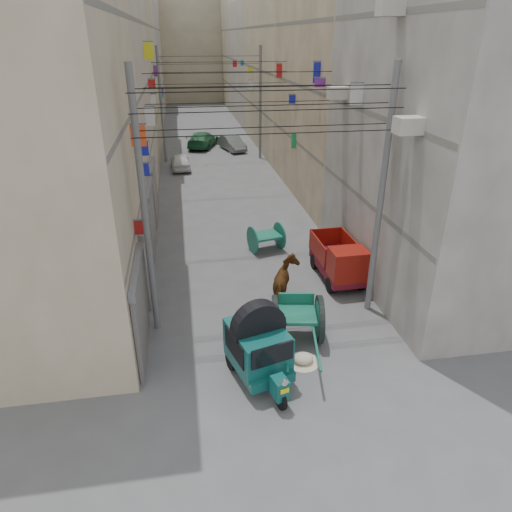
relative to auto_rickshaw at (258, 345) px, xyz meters
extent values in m
plane|color=#4E4E50|center=(0.75, -3.11, -1.07)|extent=(140.00, 140.00, 0.00)
cube|color=#68645D|center=(-3.37, 4.89, 2.13)|extent=(0.25, 9.80, 0.18)
cube|color=#68645D|center=(-3.37, 4.89, 5.13)|extent=(0.25, 9.80, 0.18)
cube|color=#68645D|center=(-3.37, 4.89, 8.13)|extent=(0.25, 9.80, 0.18)
cube|color=#B0A697|center=(-7.25, 15.89, 4.93)|extent=(8.00, 12.00, 12.00)
cube|color=#68645D|center=(-3.37, 15.89, 2.13)|extent=(0.25, 11.76, 0.18)
cube|color=#68645D|center=(-3.37, 15.89, 5.13)|extent=(0.25, 11.76, 0.18)
cube|color=#68645D|center=(-3.37, 15.89, 8.13)|extent=(0.25, 11.76, 0.18)
cube|color=#B4AD8E|center=(-7.25, 28.89, 5.93)|extent=(8.00, 14.00, 14.00)
cube|color=#68645D|center=(-3.37, 28.89, 2.13)|extent=(0.25, 13.72, 0.18)
cube|color=#68645D|center=(-3.37, 28.89, 5.13)|extent=(0.25, 13.72, 0.18)
cube|color=#68645D|center=(-3.37, 28.89, 8.13)|extent=(0.25, 13.72, 0.18)
cube|color=#A9A49E|center=(-7.25, 42.89, 4.83)|extent=(8.00, 14.00, 11.80)
cube|color=#68645D|center=(-3.37, 42.89, 2.13)|extent=(0.25, 13.72, 0.18)
cube|color=#68645D|center=(-3.37, 42.89, 5.13)|extent=(0.25, 13.72, 0.18)
cube|color=#68645D|center=(-3.37, 42.89, 8.13)|extent=(0.25, 13.72, 0.18)
cube|color=tan|center=(-7.25, 55.89, 5.68)|extent=(8.00, 12.00, 13.50)
cube|color=#68645D|center=(-3.37, 55.89, 2.13)|extent=(0.25, 11.76, 0.18)
cube|color=#68645D|center=(-3.37, 55.89, 5.13)|extent=(0.25, 11.76, 0.18)
cube|color=#68645D|center=(-3.37, 55.89, 8.13)|extent=(0.25, 11.76, 0.18)
cube|color=#A9A49E|center=(8.75, 4.89, 5.43)|extent=(8.00, 10.00, 13.00)
cube|color=#68645D|center=(4.87, 4.89, 2.13)|extent=(0.25, 9.80, 0.18)
cube|color=#68645D|center=(4.87, 4.89, 5.13)|extent=(0.25, 9.80, 0.18)
cube|color=#68645D|center=(4.87, 4.89, 8.13)|extent=(0.25, 9.80, 0.18)
cube|color=tan|center=(8.75, 15.89, 4.93)|extent=(8.00, 12.00, 12.00)
cube|color=#68645D|center=(4.87, 15.89, 2.13)|extent=(0.25, 11.76, 0.18)
cube|color=#68645D|center=(4.87, 15.89, 5.13)|extent=(0.25, 11.76, 0.18)
cube|color=#68645D|center=(4.87, 15.89, 8.13)|extent=(0.25, 11.76, 0.18)
cube|color=#C1AE92|center=(8.75, 28.89, 5.93)|extent=(8.00, 14.00, 14.00)
cube|color=#68645D|center=(4.87, 28.89, 2.13)|extent=(0.25, 13.72, 0.18)
cube|color=#68645D|center=(4.87, 28.89, 5.13)|extent=(0.25, 13.72, 0.18)
cube|color=#68645D|center=(4.87, 28.89, 8.13)|extent=(0.25, 13.72, 0.18)
cube|color=#B0A697|center=(8.75, 42.89, 4.83)|extent=(8.00, 14.00, 11.80)
cube|color=#68645D|center=(4.87, 42.89, 2.13)|extent=(0.25, 13.72, 0.18)
cube|color=#68645D|center=(4.87, 42.89, 5.13)|extent=(0.25, 13.72, 0.18)
cube|color=#68645D|center=(4.87, 42.89, 8.13)|extent=(0.25, 13.72, 0.18)
cube|color=#B4AD8E|center=(8.75, 55.89, 5.68)|extent=(8.00, 12.00, 13.50)
cube|color=#68645D|center=(4.87, 55.89, 2.13)|extent=(0.25, 11.76, 0.18)
cube|color=#68645D|center=(4.87, 55.89, 5.13)|extent=(0.25, 11.76, 0.18)
cube|color=#68645D|center=(4.87, 55.89, 8.13)|extent=(0.25, 11.76, 0.18)
cube|color=#B4AD8E|center=(0.75, 62.89, 5.43)|extent=(22.00, 10.00, 13.00)
cube|color=#4D4D52|center=(-3.17, 1.69, 0.23)|extent=(0.12, 3.00, 2.60)
cube|color=#5E5E61|center=(-3.15, 1.69, 1.68)|extent=(0.18, 3.20, 0.25)
cube|color=#4D4D52|center=(-3.17, 5.39, 0.23)|extent=(0.12, 3.00, 2.60)
cube|color=#5E5E61|center=(-3.15, 5.39, 1.68)|extent=(0.18, 3.20, 0.25)
cube|color=#4D4D52|center=(-3.17, 9.09, 0.23)|extent=(0.12, 3.00, 2.60)
cube|color=#5E5E61|center=(-3.15, 9.09, 1.68)|extent=(0.18, 3.20, 0.25)
cube|color=#4D4D52|center=(-3.17, 12.89, 0.23)|extent=(0.12, 3.00, 2.60)
cube|color=#5E5E61|center=(-3.15, 12.89, 1.68)|extent=(0.18, 3.20, 0.25)
cube|color=yellow|center=(4.56, 31.17, 4.91)|extent=(0.38, 0.08, 0.41)
cube|color=#71278F|center=(-3.11, 38.50, 2.55)|extent=(0.27, 0.08, 0.71)
cube|color=red|center=(-3.02, 3.32, 2.28)|extent=(0.44, 0.08, 0.42)
cube|color=silver|center=(-3.02, 12.68, 4.10)|extent=(0.45, 0.08, 0.84)
cube|color=red|center=(4.55, 41.76, 4.84)|extent=(0.41, 0.08, 0.59)
cube|color=#171EA7|center=(-3.06, 6.65, 3.17)|extent=(0.38, 0.08, 0.44)
cube|color=silver|center=(4.54, 30.43, 3.78)|extent=(0.43, 0.08, 0.72)
cube|color=#0B6E7F|center=(4.61, 36.50, 5.18)|extent=(0.28, 0.08, 0.44)
cube|color=yellow|center=(-3.00, 16.89, 6.78)|extent=(0.48, 0.08, 0.84)
cube|color=#0B6E7F|center=(-3.09, 34.96, 2.60)|extent=(0.31, 0.08, 0.44)
cube|color=#171EA7|center=(4.58, 15.91, 4.34)|extent=(0.35, 0.08, 0.45)
cube|color=red|center=(4.59, 19.54, 5.58)|extent=(0.34, 0.08, 0.79)
cube|color=#171EA7|center=(-3.11, 8.91, 3.43)|extent=(0.28, 0.08, 0.52)
cube|color=#71278F|center=(-3.11, 26.51, 5.19)|extent=(0.28, 0.08, 0.74)
cube|color=green|center=(4.63, 15.40, 2.15)|extent=(0.26, 0.08, 0.80)
cube|color=#E94A1B|center=(4.59, 6.26, 5.62)|extent=(0.34, 0.08, 0.55)
cube|color=#E94A1B|center=(-3.01, 5.44, 4.60)|extent=(0.47, 0.08, 0.67)
cube|color=red|center=(-3.05, 18.04, 5.07)|extent=(0.40, 0.08, 0.47)
cube|color=silver|center=(-3.09, 18.55, 4.17)|extent=(0.32, 0.08, 0.55)
cube|color=#71278F|center=(4.52, 10.63, 5.66)|extent=(0.47, 0.08, 0.35)
cube|color=#171EA7|center=(4.60, 11.46, 6.00)|extent=(0.32, 0.08, 0.89)
cube|color=silver|center=(4.53, 6.17, 5.66)|extent=(0.44, 0.08, 0.69)
cube|color=#E94A1B|center=(-3.31, 2.89, 1.93)|extent=(0.10, 3.20, 0.80)
cube|color=yellow|center=(-3.31, 11.89, 1.93)|extent=(0.10, 3.20, 0.80)
cube|color=green|center=(-3.31, 23.89, 1.93)|extent=(0.10, 3.20, 0.80)
cube|color=#171EA7|center=(-3.31, 35.89, 1.93)|extent=(0.10, 3.20, 0.80)
cube|color=silver|center=(4.81, 2.89, 1.93)|extent=(0.10, 3.20, 0.80)
cube|color=#0B6E7F|center=(4.81, 11.89, 1.93)|extent=(0.10, 3.20, 0.80)
cube|color=silver|center=(4.81, 23.89, 1.93)|extent=(0.10, 3.20, 0.80)
cube|color=yellow|center=(4.81, 35.89, 1.93)|extent=(0.10, 3.20, 0.80)
cube|color=#B3AEA1|center=(4.40, 1.89, 5.33)|extent=(0.70, 0.55, 0.45)
cube|color=#B3AEA1|center=(4.40, 7.89, 5.53)|extent=(0.70, 0.55, 0.45)
cube|color=#B3AEA1|center=(4.40, 3.89, 8.23)|extent=(0.70, 0.55, 0.45)
cylinder|color=#5E5E61|center=(-2.85, 2.89, 2.93)|extent=(0.20, 0.20, 8.00)
cylinder|color=#5E5E61|center=(4.35, 2.89, 2.93)|extent=(0.20, 0.20, 8.00)
cylinder|color=#5E5E61|center=(-2.85, 24.89, 2.93)|extent=(0.20, 0.20, 8.00)
cylinder|color=#5E5E61|center=(4.35, 24.89, 2.93)|extent=(0.20, 0.20, 8.00)
cylinder|color=black|center=(0.75, 2.39, 5.13)|extent=(7.40, 0.02, 0.02)
cylinder|color=black|center=(0.75, 2.39, 5.73)|extent=(7.40, 0.02, 0.02)
cylinder|color=black|center=(0.75, 2.39, 6.23)|extent=(7.40, 0.02, 0.02)
cylinder|color=black|center=(0.75, 3.39, 5.13)|extent=(7.40, 0.02, 0.02)
cylinder|color=black|center=(0.75, 3.39, 5.73)|extent=(7.40, 0.02, 0.02)
cylinder|color=black|center=(0.75, 3.39, 6.23)|extent=(7.40, 0.02, 0.02)
cylinder|color=black|center=(0.75, 8.89, 5.13)|extent=(7.40, 0.02, 0.02)
cylinder|color=black|center=(0.75, 8.89, 5.73)|extent=(7.40, 0.02, 0.02)
cylinder|color=black|center=(0.75, 8.89, 6.23)|extent=(7.40, 0.02, 0.02)
cylinder|color=black|center=(0.75, 16.89, 5.13)|extent=(7.40, 0.02, 0.02)
cylinder|color=black|center=(0.75, 16.89, 5.73)|extent=(7.40, 0.02, 0.02)
cylinder|color=black|center=(0.75, 16.89, 6.23)|extent=(7.40, 0.02, 0.02)
cylinder|color=black|center=(0.75, 24.89, 5.13)|extent=(7.40, 0.02, 0.02)
cylinder|color=black|center=(0.75, 24.89, 5.73)|extent=(7.40, 0.02, 0.02)
cylinder|color=black|center=(0.75, 24.89, 6.23)|extent=(7.40, 0.02, 0.02)
cylinder|color=black|center=(0.35, -1.27, -0.79)|extent=(0.27, 0.58, 0.57)
cylinder|color=black|center=(-0.71, 0.45, -0.79)|extent=(0.27, 0.58, 0.57)
cylinder|color=black|center=(0.37, 0.75, -0.79)|extent=(0.27, 0.58, 0.57)
cube|color=#0D4946|center=(0.00, 0.01, -0.58)|extent=(1.75, 2.21, 0.29)
cube|color=#0D4946|center=(0.34, -1.22, -0.46)|extent=(0.47, 0.54, 0.56)
cylinder|color=silver|center=(0.40, -1.45, -0.10)|extent=(0.19, 0.10, 0.18)
cube|color=yellow|center=(0.41, -1.47, -0.36)|extent=(0.22, 0.09, 0.12)
cube|color=#0D4946|center=(-0.02, 0.06, 0.00)|extent=(1.75, 2.03, 0.97)
cube|color=black|center=(0.22, -0.80, 0.26)|extent=(1.15, 0.38, 0.56)
cube|color=black|center=(-0.67, -0.12, 0.10)|extent=(0.37, 1.19, 0.66)
cube|color=black|center=(0.63, 0.24, 0.10)|extent=(0.37, 1.19, 0.66)
cube|color=silver|center=(0.23, -0.83, -0.51)|extent=(1.24, 0.39, 0.06)
cylinder|color=black|center=(0.78, 1.64, -0.33)|extent=(0.41, 1.49, 1.49)
cylinder|color=#16614B|center=(0.78, 1.64, -0.33)|extent=(0.38, 1.17, 1.16)
cylinder|color=#5E5E61|center=(0.78, 1.64, -0.33)|extent=(0.26, 0.23, 0.19)
cylinder|color=black|center=(2.14, 1.40, -0.33)|extent=(0.41, 1.49, 1.49)
cylinder|color=#16614B|center=(2.14, 1.40, -0.33)|extent=(0.38, 1.17, 1.16)
cylinder|color=#5E5E61|center=(2.14, 1.40, -0.33)|extent=(0.26, 0.23, 0.19)
cylinder|color=#5E5E61|center=(1.46, 1.52, -0.33)|extent=(1.43, 0.33, 0.08)
cube|color=#16614B|center=(1.46, 1.52, -0.14)|extent=(1.30, 1.34, 0.11)
cube|color=#16614B|center=(1.55, 2.05, 0.10)|extent=(1.11, 0.28, 0.37)
cylinder|color=#16614B|center=(0.82, 0.29, -0.22)|extent=(0.49, 2.42, 0.07)
cylinder|color=#16614B|center=(1.65, 0.14, -0.22)|extent=(0.49, 2.42, 0.07)
cylinder|color=black|center=(3.39, 4.13, -0.77)|extent=(0.18, 0.60, 0.60)
cylinder|color=black|center=(3.34, 6.13, -0.77)|extent=(0.18, 0.60, 0.60)
cylinder|color=black|center=(4.57, 4.16, -0.77)|extent=(0.18, 0.60, 0.60)
cylinder|color=black|center=(4.52, 6.16, -0.77)|extent=(0.18, 0.60, 0.60)
cube|color=#5A0C18|center=(3.95, 5.14, -0.57)|extent=(1.38, 3.03, 0.32)
cube|color=maroon|center=(3.98, 4.10, 0.06)|extent=(1.34, 0.98, 1.14)
cube|color=black|center=(3.99, 3.67, 0.16)|extent=(1.18, 0.08, 0.50)
cube|color=#5A0C18|center=(3.94, 5.64, -0.33)|extent=(1.41, 2.03, 0.11)
cube|color=maroon|center=(3.28, 5.63, 0.06)|extent=(0.10, 2.00, 0.77)
cube|color=maroon|center=(4.61, 5.66, 0.06)|extent=(0.10, 2.00, 0.77)
cube|color=maroon|center=(3.92, 6.63, 0.06)|extent=(1.36, 0.08, 0.77)
cylinder|color=#16614B|center=(1.09, 7.99, -0.47)|extent=(0.35, 1.19, 1.21)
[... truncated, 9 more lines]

